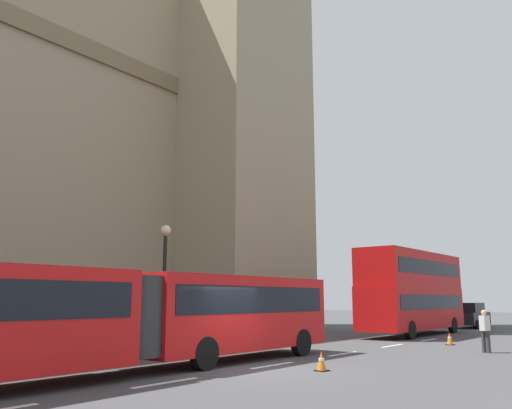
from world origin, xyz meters
TOP-DOWN VIEW (x-y plane):
  - ground_plane at (0.00, 0.00)m, footprint 160.00×160.00m
  - lane_centre_marking at (1.21, 0.00)m, footprint 29.80×0.16m
  - articulated_bus at (-3.22, 1.99)m, footprint 17.89×2.54m
  - double_decker_bus at (18.13, 2.00)m, footprint 10.70×2.54m
  - sedan_lead at (28.63, 1.87)m, footprint 4.40×1.86m
  - traffic_cone_west at (1.04, -1.95)m, footprint 0.36×0.36m
  - traffic_cone_middle at (12.56, -1.92)m, footprint 0.36×0.36m
  - street_lamp at (2.24, 6.50)m, footprint 0.44×0.44m
  - pedestrian_near_cones at (9.82, -4.29)m, footprint 0.45×0.35m

SIDE VIEW (x-z plane):
  - ground_plane at x=0.00m, z-range 0.00..0.00m
  - lane_centre_marking at x=1.21m, z-range 0.00..0.01m
  - traffic_cone_west at x=1.04m, z-range -0.01..0.57m
  - traffic_cone_middle at x=12.56m, z-range -0.01..0.57m
  - pedestrian_near_cones at x=9.82m, z-range 0.07..1.76m
  - sedan_lead at x=28.63m, z-range -0.01..1.84m
  - articulated_bus at x=-3.22m, z-range 0.30..3.20m
  - double_decker_bus at x=18.13m, z-range 0.26..5.16m
  - street_lamp at x=2.24m, z-range 0.42..5.69m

